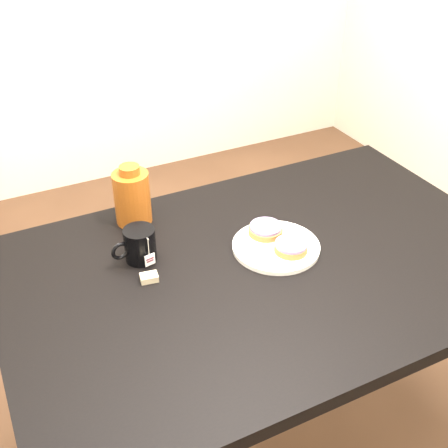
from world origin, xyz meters
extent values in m
plane|color=brown|center=(0.00, 0.00, 0.00)|extent=(4.00, 4.00, 0.00)
cube|color=black|center=(0.00, 0.00, 0.73)|extent=(1.40, 0.90, 0.04)
cylinder|color=black|center=(-0.64, 0.39, 0.35)|extent=(0.06, 0.06, 0.71)
cylinder|color=black|center=(0.64, 0.39, 0.35)|extent=(0.06, 0.06, 0.71)
cylinder|color=white|center=(0.05, 0.04, 0.76)|extent=(0.24, 0.24, 0.01)
torus|color=white|center=(0.05, 0.04, 0.76)|extent=(0.24, 0.24, 0.01)
cylinder|color=brown|center=(0.05, 0.10, 0.77)|extent=(0.12, 0.12, 0.02)
cylinder|color=gray|center=(0.05, 0.10, 0.79)|extent=(0.11, 0.11, 0.01)
cylinder|color=brown|center=(0.07, 0.00, 0.77)|extent=(0.11, 0.11, 0.02)
cylinder|color=gray|center=(0.07, 0.00, 0.79)|extent=(0.11, 0.11, 0.01)
cylinder|color=black|center=(-0.30, 0.16, 0.80)|extent=(0.10, 0.10, 0.09)
cylinder|color=black|center=(-0.30, 0.16, 0.84)|extent=(0.07, 0.07, 0.00)
torus|color=black|center=(-0.36, 0.15, 0.80)|extent=(0.05, 0.02, 0.05)
cylinder|color=beige|center=(-0.29, 0.12, 0.82)|extent=(0.00, 0.00, 0.05)
cube|color=white|center=(-0.29, 0.12, 0.78)|extent=(0.03, 0.01, 0.03)
cube|color=#C6B793|center=(-0.31, 0.07, 0.76)|extent=(0.05, 0.04, 0.02)
cylinder|color=#6A2E0D|center=(-0.25, 0.35, 0.83)|extent=(0.13, 0.13, 0.16)
cylinder|color=#6A2E0D|center=(-0.25, 0.35, 0.92)|extent=(0.06, 0.06, 0.02)
camera|label=1|loc=(-0.64, -1.02, 1.68)|focal=45.00mm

